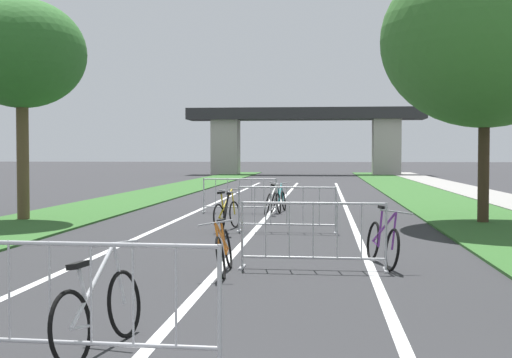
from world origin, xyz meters
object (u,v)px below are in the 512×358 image
crowd_barrier_fourth (240,196)px  bicycle_silver_3 (99,311)px  crowd_barrier_third (287,210)px  bicycle_yellow_0 (227,214)px  bicycle_purple_4 (382,242)px  bicycle_black_6 (224,217)px  crowd_barrier_second (313,236)px  bicycle_teal_1 (281,201)px  tree_left_maple_mid (22,54)px  crowd_barrier_nearest (91,304)px  bicycle_white_2 (271,202)px  bicycle_orange_5 (224,250)px  tree_right_pine_near (485,40)px

crowd_barrier_fourth → bicycle_silver_3: size_ratio=1.38×
crowd_barrier_third → bicycle_yellow_0: crowd_barrier_third is taller
bicycle_purple_4 → bicycle_black_6: 5.16m
crowd_barrier_second → bicycle_teal_1: bearing=96.3°
tree_left_maple_mid → crowd_barrier_nearest: size_ratio=2.57×
bicycle_white_2 → tree_left_maple_mid: bearing=-153.3°
crowd_barrier_fourth → bicycle_black_6: (0.32, -5.44, -0.14)m
crowd_barrier_nearest → crowd_barrier_third: (1.13, 10.00, 0.00)m
crowd_barrier_fourth → bicycle_orange_5: size_ratio=1.45×
crowd_barrier_second → crowd_barrier_fourth: (-2.38, 10.00, 0.00)m
crowd_barrier_nearest → crowd_barrier_third: 10.06m
bicycle_black_6 → bicycle_white_2: bearing=74.4°
tree_right_pine_near → bicycle_orange_5: size_ratio=4.38×
crowd_barrier_nearest → crowd_barrier_fourth: size_ratio=1.00×
bicycle_yellow_0 → crowd_barrier_third: bearing=-1.2°
bicycle_white_2 → bicycle_purple_4: (2.49, -9.10, -0.00)m
tree_right_pine_near → bicycle_orange_5: tree_right_pine_near is taller
tree_left_maple_mid → bicycle_black_6: bearing=-22.9°
bicycle_yellow_0 → bicycle_white_2: bearing=94.2°
crowd_barrier_fourth → bicycle_white_2: bearing=-22.9°
crowd_barrier_second → bicycle_white_2: (-1.39, 9.58, -0.14)m
crowd_barrier_fourth → tree_right_pine_near: bearing=-21.5°
bicycle_white_2 → bicycle_orange_5: bicycle_white_2 is taller
bicycle_silver_3 → bicycle_purple_4: 5.90m
crowd_barrier_fourth → bicycle_yellow_0: size_ratio=1.44×
bicycle_yellow_0 → bicycle_white_2: size_ratio=0.93×
crowd_barrier_nearest → tree_right_pine_near: bearing=64.0°
bicycle_yellow_0 → bicycle_black_6: bearing=-71.7°
bicycle_black_6 → crowd_barrier_nearest: bearing=-96.6°
crowd_barrier_second → bicycle_teal_1: size_ratio=1.37×
crowd_barrier_nearest → bicycle_silver_3: bearing=99.0°
crowd_barrier_fourth → bicycle_teal_1: bearing=19.7°
tree_left_maple_mid → bicycle_teal_1: (6.71, 3.43, -4.09)m
crowd_barrier_second → tree_left_maple_mid: bearing=138.3°
crowd_barrier_fourth → bicycle_purple_4: 10.14m
bicycle_yellow_0 → bicycle_black_6: size_ratio=0.94×
tree_left_maple_mid → bicycle_silver_3: tree_left_maple_mid is taller
crowd_barrier_nearest → bicycle_teal_1: 15.45m
crowd_barrier_third → crowd_barrier_fourth: same height
crowd_barrier_third → bicycle_teal_1: (-0.47, 5.44, -0.17)m
tree_right_pine_near → crowd_barrier_fourth: bearing=158.5°
crowd_barrier_second → crowd_barrier_third: 5.05m
crowd_barrier_third → bicycle_white_2: bearing=98.8°
bicycle_silver_3 → bicycle_black_6: 9.18m
bicycle_silver_3 → bicycle_black_6: bicycle_black_6 is taller
bicycle_silver_3 → bicycle_orange_5: (0.54, 4.11, -0.02)m
crowd_barrier_nearest → bicycle_teal_1: (0.66, 15.44, -0.17)m
crowd_barrier_fourth → bicycle_teal_1: (1.23, 0.44, -0.17)m
bicycle_yellow_0 → bicycle_purple_4: bearing=-42.7°
bicycle_yellow_0 → bicycle_black_6: 0.84m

